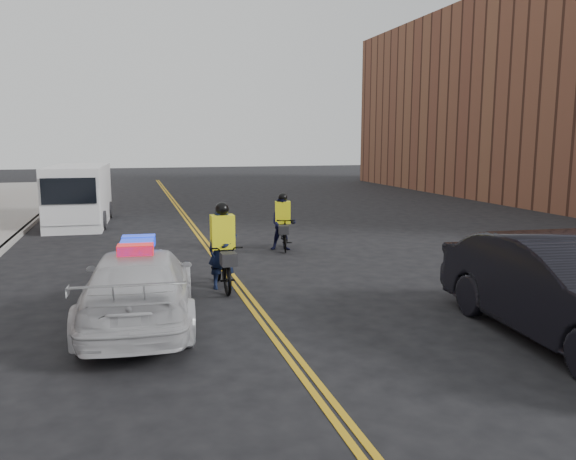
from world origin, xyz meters
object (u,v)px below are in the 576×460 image
at_px(cargo_van, 79,196).
at_px(cyclist_far, 283,228).
at_px(dark_sedan, 568,290).
at_px(cyclist_near, 223,259).
at_px(police_cruiser, 139,286).

distance_m(cargo_van, cyclist_far, 9.51).
distance_m(dark_sedan, cyclist_near, 6.88).
bearing_deg(dark_sedan, police_cruiser, 160.68).
xyz_separation_m(police_cruiser, cyclist_far, (4.30, 5.91, -0.01)).
bearing_deg(police_cruiser, cyclist_near, -128.11).
bearing_deg(dark_sedan, cyclist_far, 109.11).
xyz_separation_m(dark_sedan, cyclist_near, (-4.86, 4.88, -0.19)).
bearing_deg(cargo_van, dark_sedan, -58.91).
height_order(cargo_van, cyclist_far, cargo_van).
relative_size(police_cruiser, cargo_van, 0.87).
height_order(police_cruiser, cyclist_near, cyclist_near).
bearing_deg(cargo_van, police_cruiser, -78.92).
distance_m(dark_sedan, cyclist_far, 9.10).
relative_size(dark_sedan, cyclist_far, 2.95).
height_order(police_cruiser, cyclist_far, cyclist_far).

